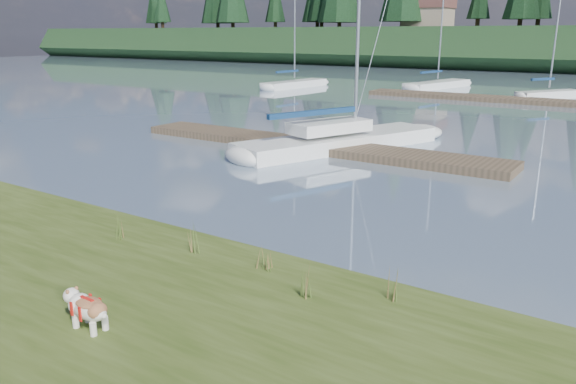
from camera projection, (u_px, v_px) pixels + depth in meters
The scene contains 17 objects.
ground at pixel (526, 103), 37.23m from camera, with size 200.00×200.00×0.00m, color #798DA5.
bank at pixel (9, 332), 8.40m from camera, with size 60.00×9.00×0.35m, color #40501E.
bulldog at pixel (88, 307), 8.07m from camera, with size 0.88×0.39×0.53m.
sailboat_main at pixel (353, 137), 22.83m from camera, with size 5.61×10.23×14.54m.
dock_near at pixel (309, 145), 22.54m from camera, with size 16.00×2.00×0.30m, color #4C3D2C.
dock_far at pixel (559, 103), 36.12m from camera, with size 26.00×2.20×0.30m, color #4C3D2C.
sailboat_bg_0 at pixel (300, 83), 48.18m from camera, with size 2.41×8.10×11.57m.
sailboat_bg_1 at pixel (442, 84), 47.63m from camera, with size 3.60×8.83×12.85m.
sailboat_bg_2 at pixel (554, 94), 39.61m from camera, with size 4.20×5.56×9.09m.
weed_0 at pixel (192, 240), 10.87m from camera, with size 0.17×0.14×0.65m.
weed_1 at pixel (265, 259), 10.19m from camera, with size 0.17×0.14×0.41m.
weed_2 at pixel (306, 281), 9.02m from camera, with size 0.17×0.14×0.70m.
weed_3 at pixel (122, 227), 11.63m from camera, with size 0.17×0.14×0.63m.
weed_4 at pixel (269, 262), 10.08m from camera, with size 0.17×0.14×0.39m.
weed_5 at pixel (394, 285), 8.97m from camera, with size 0.17×0.14×0.62m.
mud_lip at pixel (207, 248), 11.95m from camera, with size 60.00×0.50×0.14m, color #33281C.
house_0 at pixel (428, 12), 78.98m from camera, with size 6.30×5.30×4.65m.
Camera 1 is at (7.65, -9.92, 4.49)m, focal length 35.00 mm.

